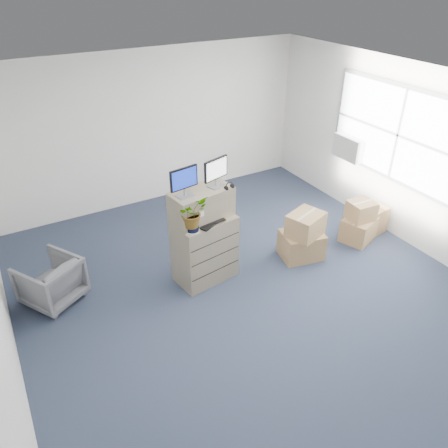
{
  "coord_description": "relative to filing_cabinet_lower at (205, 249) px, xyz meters",
  "views": [
    {
      "loc": [
        -2.65,
        -3.82,
        4.06
      ],
      "look_at": [
        -0.25,
        0.4,
        1.09
      ],
      "focal_mm": 35.0,
      "sensor_mm": 36.0,
      "label": 1
    }
  ],
  "objects": [
    {
      "name": "ground",
      "position": [
        0.35,
        -0.79,
        -0.5
      ],
      "size": [
        7.0,
        7.0,
        0.0
      ],
      "primitive_type": "plane",
      "color": "#232C3F",
      "rests_on": "ground"
    },
    {
      "name": "wall_back",
      "position": [
        0.35,
        2.72,
        0.9
      ],
      "size": [
        6.0,
        0.02,
        2.8
      ],
      "primitive_type": "cube",
      "color": "silver",
      "rests_on": "ground"
    },
    {
      "name": "wall_right",
      "position": [
        3.36,
        -0.79,
        0.9
      ],
      "size": [
        0.02,
        7.0,
        2.8
      ],
      "primitive_type": "cube",
      "color": "silver",
      "rests_on": "ground"
    },
    {
      "name": "window",
      "position": [
        3.3,
        -0.29,
        1.2
      ],
      "size": [
        0.07,
        2.72,
        1.52
      ],
      "color": "gray",
      "rests_on": "wall_right"
    },
    {
      "name": "ac_unit",
      "position": [
        3.22,
        0.61,
        0.7
      ],
      "size": [
        0.24,
        0.6,
        0.4
      ],
      "primitive_type": "cube",
      "color": "silver",
      "rests_on": "wall_right"
    },
    {
      "name": "filing_cabinet_lower",
      "position": [
        0.0,
        0.0,
        0.0
      ],
      "size": [
        0.92,
        0.64,
        0.99
      ],
      "primitive_type": "cube",
      "rotation": [
        0.0,
        0.0,
        0.15
      ],
      "color": "gray",
      "rests_on": "ground"
    },
    {
      "name": "filing_cabinet_upper",
      "position": [
        -0.01,
        0.05,
        0.71
      ],
      "size": [
        0.9,
        0.55,
        0.43
      ],
      "primitive_type": "cube",
      "rotation": [
        0.0,
        0.0,
        0.15
      ],
      "color": "gray",
      "rests_on": "filing_cabinet_lower"
    },
    {
      "name": "monitor_left",
      "position": [
        -0.27,
        0.0,
        1.15
      ],
      "size": [
        0.4,
        0.19,
        0.4
      ],
      "rotation": [
        0.0,
        0.0,
        0.16
      ],
      "color": "#99999E",
      "rests_on": "filing_cabinet_upper"
    },
    {
      "name": "monitor_right",
      "position": [
        0.22,
        0.05,
        1.15
      ],
      "size": [
        0.4,
        0.21,
        0.4
      ],
      "rotation": [
        0.0,
        0.0,
        0.29
      ],
      "color": "#99999E",
      "rests_on": "filing_cabinet_upper"
    },
    {
      "name": "headphones",
      "position": [
        0.35,
        -0.09,
        0.96
      ],
      "size": [
        0.13,
        0.03,
        0.12
      ],
      "primitive_type": "torus",
      "rotation": [
        1.57,
        0.0,
        0.15
      ],
      "color": "black",
      "rests_on": "filing_cabinet_upper"
    },
    {
      "name": "keyboard",
      "position": [
        0.03,
        -0.14,
        0.51
      ],
      "size": [
        0.46,
        0.34,
        0.02
      ],
      "primitive_type": "cube",
      "rotation": [
        0.0,
        0.0,
        0.44
      ],
      "color": "black",
      "rests_on": "filing_cabinet_lower"
    },
    {
      "name": "mouse",
      "position": [
        0.3,
        -0.06,
        0.51
      ],
      "size": [
        0.09,
        0.06,
        0.03
      ],
      "primitive_type": "ellipsoid",
      "rotation": [
        0.0,
        0.0,
        0.03
      ],
      "color": "silver",
      "rests_on": "filing_cabinet_lower"
    },
    {
      "name": "water_bottle",
      "position": [
        0.05,
        0.07,
        0.63
      ],
      "size": [
        0.08,
        0.08,
        0.27
      ],
      "primitive_type": "cylinder",
      "color": "gray",
      "rests_on": "filing_cabinet_lower"
    },
    {
      "name": "phone_dock",
      "position": [
        0.01,
        0.02,
        0.54
      ],
      "size": [
        0.06,
        0.05,
        0.12
      ],
      "rotation": [
        0.0,
        0.0,
        0.15
      ],
      "color": "silver",
      "rests_on": "filing_cabinet_lower"
    },
    {
      "name": "external_drive",
      "position": [
        0.37,
        0.17,
        0.52
      ],
      "size": [
        0.2,
        0.16,
        0.06
      ],
      "primitive_type": "cube",
      "rotation": [
        0.0,
        0.0,
        0.11
      ],
      "color": "black",
      "rests_on": "filing_cabinet_lower"
    },
    {
      "name": "tissue_box",
      "position": [
        0.28,
        0.12,
        0.59
      ],
      "size": [
        0.25,
        0.19,
        0.08
      ],
      "primitive_type": "cube",
      "rotation": [
        0.0,
        0.0,
        0.43
      ],
      "color": "#44AAE9",
      "rests_on": "external_drive"
    },
    {
      "name": "potted_plant",
      "position": [
        -0.27,
        -0.2,
        0.74
      ],
      "size": [
        0.46,
        0.5,
        0.42
      ],
      "rotation": [
        0.0,
        0.0,
        0.15
      ],
      "color": "#ACC19B",
      "rests_on": "filing_cabinet_lower"
    },
    {
      "name": "office_chair",
      "position": [
        -2.05,
        0.58,
        -0.14
      ],
      "size": [
        0.93,
        0.91,
        0.71
      ],
      "primitive_type": "imported",
      "rotation": [
        0.0,
        0.0,
        3.68
      ],
      "color": "slate",
      "rests_on": "ground"
    },
    {
      "name": "cardboard_boxes",
      "position": [
        2.26,
        -0.31,
        -0.18
      ],
      "size": [
        2.1,
        0.68,
        0.8
      ],
      "color": "#9C794B",
      "rests_on": "ground"
    }
  ]
}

